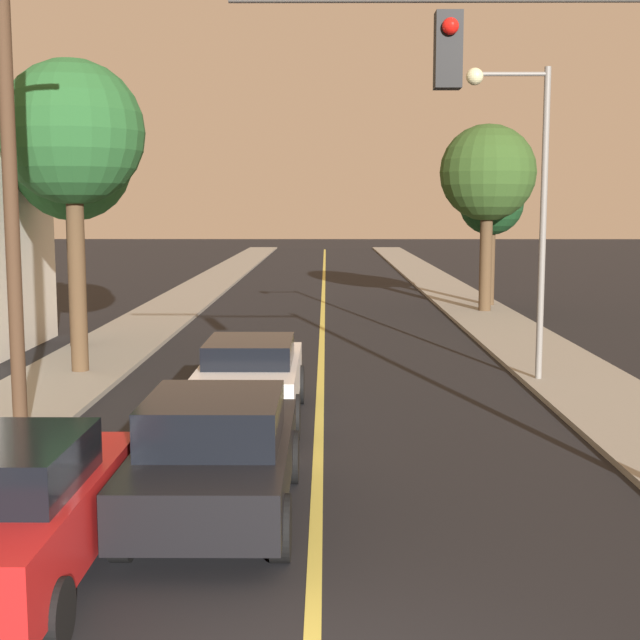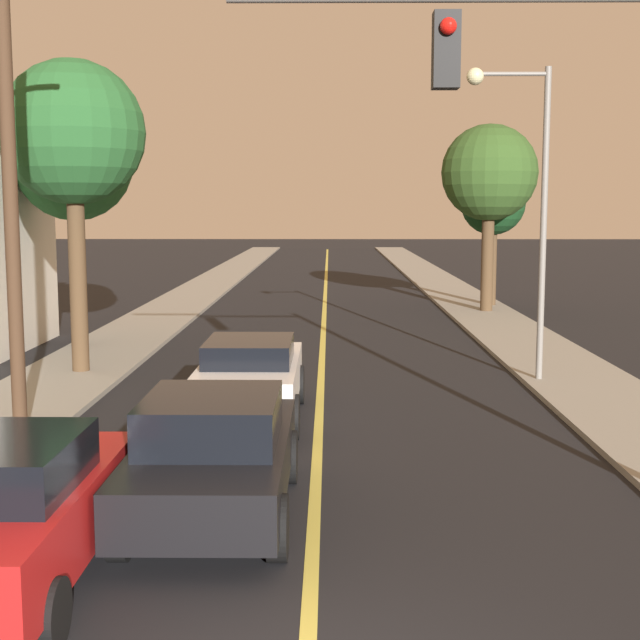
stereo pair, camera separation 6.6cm
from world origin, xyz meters
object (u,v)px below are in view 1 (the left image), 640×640
car_near_lane_front (216,454)px  utility_pole_left (10,178)px  tree_left_far (72,135)px  tree_right_far (488,174)px  traffic_signal_mast (596,147)px  car_near_lane_second (251,376)px  tree_right_near (491,204)px  streetlamp_right (524,180)px  tree_left_near (72,164)px

car_near_lane_front → utility_pole_left: (-3.76, 3.90, 3.47)m
tree_left_far → tree_right_far: (11.29, 11.90, -0.43)m
traffic_signal_mast → tree_right_far: bearing=83.4°
car_near_lane_second → traffic_signal_mast: traffic_signal_mast is taller
utility_pole_left → tree_right_near: bearing=59.5°
car_near_lane_front → tree_left_far: (-4.25, 9.31, 4.58)m
streetlamp_right → tree_left_near: 11.73m
car_near_lane_front → traffic_signal_mast: 5.95m
utility_pole_left → tree_left_near: utility_pole_left is taller
car_near_lane_front → tree_left_far: tree_left_far is taller
car_near_lane_second → utility_pole_left: utility_pole_left is taller
tree_right_near → tree_right_far: bearing=-104.7°
tree_left_near → tree_left_far: (1.04, -3.63, 0.47)m
streetlamp_right → tree_right_near: streetlamp_right is taller
car_near_lane_front → traffic_signal_mast: (4.63, 0.38, 3.72)m
tree_left_near → tree_left_far: bearing=-73.9°
tree_right_near → car_near_lane_front: bearing=-108.1°
traffic_signal_mast → tree_right_far: size_ratio=0.97×
car_near_lane_front → car_near_lane_second: (-0.00, 5.07, -0.01)m
tree_left_far → tree_right_near: (11.80, 13.82, -1.48)m
streetlamp_right → tree_right_far: 12.85m
streetlamp_right → tree_right_near: 14.81m
tree_right_far → tree_left_far: bearing=-133.5°
streetlamp_right → car_near_lane_second: bearing=-148.5°
car_near_lane_second → streetlamp_right: streetlamp_right is taller
traffic_signal_mast → tree_right_far: 20.97m
car_near_lane_front → tree_left_near: bearing=112.2°
car_near_lane_second → tree_right_far: tree_right_far is taller
car_near_lane_front → tree_right_far: bearing=71.6°
utility_pole_left → tree_right_far: (10.81, 17.31, 0.68)m
tree_right_near → tree_right_far: tree_right_far is taller
traffic_signal_mast → tree_left_far: 12.62m
car_near_lane_front → tree_right_near: 24.53m
streetlamp_right → tree_right_far: streetlamp_right is taller
tree_left_far → traffic_signal_mast: bearing=-45.2°
utility_pole_left → tree_left_near: 9.20m
utility_pole_left → car_near_lane_second: bearing=17.3°
streetlamp_right → utility_pole_left: 10.36m
car_near_lane_front → traffic_signal_mast: bearing=4.7°
car_near_lane_second → tree_left_near: size_ratio=0.68×
streetlamp_right → tree_left_near: streetlamp_right is taller
car_near_lane_front → streetlamp_right: 10.73m
utility_pole_left → tree_right_near: utility_pole_left is taller
car_near_lane_front → utility_pole_left: size_ratio=0.55×
utility_pole_left → tree_right_far: 20.42m
tree_left_near → tree_left_far: 3.81m
tree_left_far → car_near_lane_second: bearing=-44.9°
tree_left_near → tree_left_far: size_ratio=0.93×
tree_left_near → tree_right_far: (12.34, 8.27, 0.04)m
car_near_lane_second → tree_left_near: bearing=123.9°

